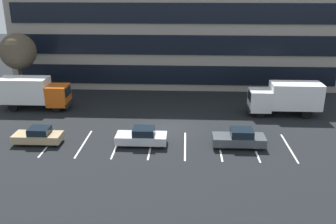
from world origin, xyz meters
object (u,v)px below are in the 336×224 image
sedan_tan (38,136)px  box_truck_orange (33,92)px  box_truck_white (286,97)px  bare_tree (18,52)px  sedan_charcoal (239,138)px  sedan_silver (142,137)px

sedan_tan → box_truck_orange: bearing=113.3°
box_truck_white → bare_tree: 28.82m
box_truck_orange → sedan_charcoal: size_ratio=1.70×
box_truck_orange → bare_tree: bearing=127.5°
box_truck_orange → sedan_silver: (12.26, -8.41, -1.17)m
sedan_charcoal → sedan_silver: sedan_charcoal is taller
sedan_tan → bare_tree: 14.32m
sedan_tan → box_truck_white: bearing=19.9°
bare_tree → sedan_charcoal: bearing=-27.3°
box_truck_orange → sedan_silver: 14.91m
box_truck_orange → sedan_silver: bearing=-34.5°
sedan_charcoal → bare_tree: size_ratio=0.57×
box_truck_orange → sedan_tan: size_ratio=1.82×
bare_tree → box_truck_orange: bearing=-52.5°
box_truck_orange → sedan_charcoal: bearing=-22.6°
box_truck_orange → sedan_tan: bearing=-66.7°
box_truck_orange → bare_tree: (-2.61, 3.40, 3.51)m
bare_tree → box_truck_white: bearing=-8.1°
box_truck_white → sedan_silver: bearing=-149.9°
sedan_silver → bare_tree: (-14.86, 11.81, 4.68)m
box_truck_orange → bare_tree: bare_tree is taller
sedan_charcoal → sedan_tan: 16.47m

